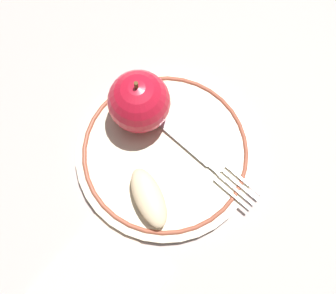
% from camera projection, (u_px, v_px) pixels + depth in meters
% --- Properties ---
extents(ground_plane, '(2.00, 2.00, 0.00)m').
position_uv_depth(ground_plane, '(158.00, 162.00, 0.50)').
color(ground_plane, '#B9A39D').
extents(plate, '(0.24, 0.24, 0.02)m').
position_uv_depth(plate, '(168.00, 153.00, 0.50)').
color(plate, beige).
rests_on(plate, ground_plane).
extents(apple_red_whole, '(0.08, 0.08, 0.09)m').
position_uv_depth(apple_red_whole, '(139.00, 102.00, 0.47)').
color(apple_red_whole, red).
rests_on(apple_red_whole, plate).
extents(apple_slice_front, '(0.07, 0.09, 0.03)m').
position_uv_depth(apple_slice_front, '(149.00, 198.00, 0.46)').
color(apple_slice_front, beige).
rests_on(apple_slice_front, plate).
extents(fork, '(0.04, 0.17, 0.00)m').
position_uv_depth(fork, '(202.00, 157.00, 0.49)').
color(fork, silver).
rests_on(fork, plate).
extents(napkin_folded, '(0.14, 0.13, 0.01)m').
position_uv_depth(napkin_folded, '(99.00, 283.00, 0.45)').
color(napkin_folded, beige).
rests_on(napkin_folded, ground_plane).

